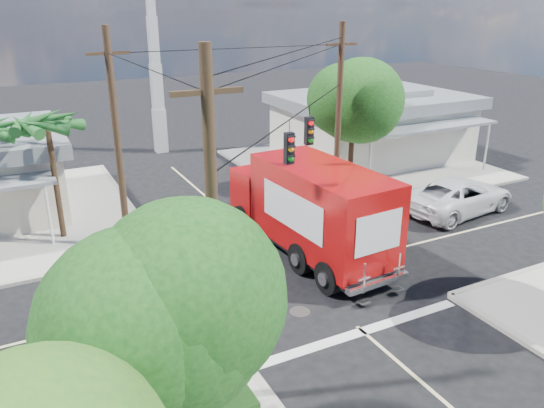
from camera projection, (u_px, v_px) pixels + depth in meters
ground at (296, 274)px, 20.34m from camera, size 120.00×120.00×0.00m
sidewalk_ne at (360, 164)px, 34.02m from camera, size 14.12×14.12×0.14m
road_markings at (316, 291)px, 19.12m from camera, size 32.00×32.00×0.01m
building_ne at (372, 124)px, 34.82m from camera, size 11.80×10.20×4.50m
radio_tower at (155, 69)px, 35.22m from camera, size 0.80×0.80×17.00m
tree_sw_front at (168, 322)px, 9.55m from camera, size 3.88×3.78×6.03m
tree_ne_front at (354, 106)px, 27.36m from camera, size 4.21×4.14×6.66m
tree_ne_back at (368, 106)px, 30.51m from camera, size 3.77×3.66×5.82m
palm_nw_front at (47, 126)px, 21.61m from camera, size 3.01×3.08×5.59m
utility_poles at (238, 151)px, 19.35m from camera, size 12.00×10.68×9.00m
vending_boxes at (345, 186)px, 28.03m from camera, size 1.90×0.50×1.10m
delivery_truck at (310, 208)px, 21.37m from camera, size 3.42×9.18×3.90m
parked_car at (458, 196)px, 26.13m from camera, size 6.51×3.65×1.72m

